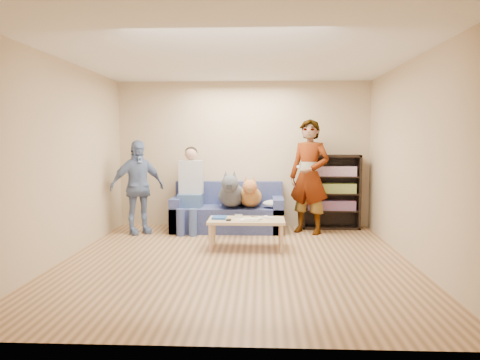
{
  "coord_description": "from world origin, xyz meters",
  "views": [
    {
      "loc": [
        0.33,
        -5.91,
        1.57
      ],
      "look_at": [
        0.0,
        1.2,
        0.95
      ],
      "focal_mm": 35.0,
      "sensor_mm": 36.0,
      "label": 1
    }
  ],
  "objects_px": {
    "person_standing_right": "(309,177)",
    "sofa": "(228,214)",
    "bookshelf": "(331,190)",
    "dog_tan": "(250,195)",
    "person_standing_left": "(137,187)",
    "person_seated": "(190,186)",
    "camera_silver": "(239,216)",
    "notebook_blue": "(219,217)",
    "dog_gray": "(231,194)",
    "coffee_table": "(246,222)"
  },
  "relations": [
    {
      "from": "coffee_table",
      "to": "bookshelf",
      "type": "distance_m",
      "value": 2.15
    },
    {
      "from": "camera_silver",
      "to": "bookshelf",
      "type": "relative_size",
      "value": 0.08
    },
    {
      "from": "person_standing_right",
      "to": "dog_tan",
      "type": "relative_size",
      "value": 1.65
    },
    {
      "from": "person_seated",
      "to": "dog_tan",
      "type": "bearing_deg",
      "value": -1.95
    },
    {
      "from": "person_standing_right",
      "to": "sofa",
      "type": "bearing_deg",
      "value": -157.68
    },
    {
      "from": "dog_tan",
      "to": "notebook_blue",
      "type": "bearing_deg",
      "value": -110.85
    },
    {
      "from": "person_standing_left",
      "to": "coffee_table",
      "type": "distance_m",
      "value": 2.12
    },
    {
      "from": "person_standing_right",
      "to": "notebook_blue",
      "type": "xyz_separation_m",
      "value": [
        -1.41,
        -1.07,
        -0.52
      ]
    },
    {
      "from": "person_seated",
      "to": "bookshelf",
      "type": "bearing_deg",
      "value": 8.42
    },
    {
      "from": "person_standing_left",
      "to": "sofa",
      "type": "xyz_separation_m",
      "value": [
        1.49,
        0.37,
        -0.5
      ]
    },
    {
      "from": "person_standing_right",
      "to": "bookshelf",
      "type": "xyz_separation_m",
      "value": [
        0.42,
        0.45,
        -0.27
      ]
    },
    {
      "from": "sofa",
      "to": "dog_gray",
      "type": "distance_m",
      "value": 0.44
    },
    {
      "from": "sofa",
      "to": "dog_tan",
      "type": "distance_m",
      "value": 0.55
    },
    {
      "from": "person_standing_right",
      "to": "notebook_blue",
      "type": "height_order",
      "value": "person_standing_right"
    },
    {
      "from": "notebook_blue",
      "to": "dog_gray",
      "type": "relative_size",
      "value": 0.2
    },
    {
      "from": "person_standing_right",
      "to": "dog_tan",
      "type": "xyz_separation_m",
      "value": [
        -0.98,
        0.05,
        -0.33
      ]
    },
    {
      "from": "person_standing_left",
      "to": "dog_tan",
      "type": "xyz_separation_m",
      "value": [
        1.88,
        0.21,
        -0.15
      ]
    },
    {
      "from": "sofa",
      "to": "notebook_blue",
      "type": "bearing_deg",
      "value": -91.62
    },
    {
      "from": "bookshelf",
      "to": "dog_tan",
      "type": "bearing_deg",
      "value": -164.33
    },
    {
      "from": "sofa",
      "to": "dog_tan",
      "type": "height_order",
      "value": "dog_tan"
    },
    {
      "from": "notebook_blue",
      "to": "dog_tan",
      "type": "bearing_deg",
      "value": 69.15
    },
    {
      "from": "notebook_blue",
      "to": "coffee_table",
      "type": "relative_size",
      "value": 0.24
    },
    {
      "from": "dog_gray",
      "to": "dog_tan",
      "type": "relative_size",
      "value": 1.1
    },
    {
      "from": "dog_tan",
      "to": "bookshelf",
      "type": "distance_m",
      "value": 1.46
    },
    {
      "from": "person_standing_right",
      "to": "camera_silver",
      "type": "height_order",
      "value": "person_standing_right"
    },
    {
      "from": "dog_gray",
      "to": "coffee_table",
      "type": "bearing_deg",
      "value": -75.63
    },
    {
      "from": "notebook_blue",
      "to": "coffee_table",
      "type": "xyz_separation_m",
      "value": [
        0.4,
        -0.05,
        -0.06
      ]
    },
    {
      "from": "person_standing_right",
      "to": "person_seated",
      "type": "xyz_separation_m",
      "value": [
        -2.01,
        0.09,
        -0.18
      ]
    },
    {
      "from": "person_seated",
      "to": "dog_tan",
      "type": "height_order",
      "value": "person_seated"
    },
    {
      "from": "dog_gray",
      "to": "bookshelf",
      "type": "distance_m",
      "value": 1.78
    },
    {
      "from": "coffee_table",
      "to": "person_seated",
      "type": "bearing_deg",
      "value": 129.6
    },
    {
      "from": "person_standing_right",
      "to": "dog_tan",
      "type": "distance_m",
      "value": 1.04
    },
    {
      "from": "person_standing_right",
      "to": "camera_silver",
      "type": "relative_size",
      "value": 17.3
    },
    {
      "from": "person_standing_right",
      "to": "dog_tan",
      "type": "height_order",
      "value": "person_standing_right"
    },
    {
      "from": "person_standing_left",
      "to": "notebook_blue",
      "type": "height_order",
      "value": "person_standing_left"
    },
    {
      "from": "notebook_blue",
      "to": "dog_tan",
      "type": "height_order",
      "value": "dog_tan"
    },
    {
      "from": "camera_silver",
      "to": "sofa",
      "type": "relative_size",
      "value": 0.06
    },
    {
      "from": "dog_tan",
      "to": "person_seated",
      "type": "bearing_deg",
      "value": 178.05
    },
    {
      "from": "person_standing_right",
      "to": "bookshelf",
      "type": "height_order",
      "value": "person_standing_right"
    },
    {
      "from": "bookshelf",
      "to": "person_seated",
      "type": "bearing_deg",
      "value": -171.58
    },
    {
      "from": "bookshelf",
      "to": "notebook_blue",
      "type": "bearing_deg",
      "value": -140.44
    },
    {
      "from": "notebook_blue",
      "to": "sofa",
      "type": "bearing_deg",
      "value": 88.38
    },
    {
      "from": "sofa",
      "to": "bookshelf",
      "type": "xyz_separation_m",
      "value": [
        1.8,
        0.23,
        0.4
      ]
    },
    {
      "from": "person_standing_right",
      "to": "bookshelf",
      "type": "bearing_deg",
      "value": 77.55
    },
    {
      "from": "person_standing_right",
      "to": "sofa",
      "type": "xyz_separation_m",
      "value": [
        -1.38,
        0.21,
        -0.67
      ]
    },
    {
      "from": "person_standing_left",
      "to": "person_seated",
      "type": "xyz_separation_m",
      "value": [
        0.85,
        0.24,
        -0.01
      ]
    },
    {
      "from": "sofa",
      "to": "person_seated",
      "type": "relative_size",
      "value": 1.29
    },
    {
      "from": "camera_silver",
      "to": "bookshelf",
      "type": "xyz_separation_m",
      "value": [
        1.56,
        1.45,
        0.23
      ]
    },
    {
      "from": "notebook_blue",
      "to": "camera_silver",
      "type": "bearing_deg",
      "value": 14.04
    },
    {
      "from": "person_seated",
      "to": "person_standing_left",
      "type": "bearing_deg",
      "value": -164.06
    }
  ]
}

